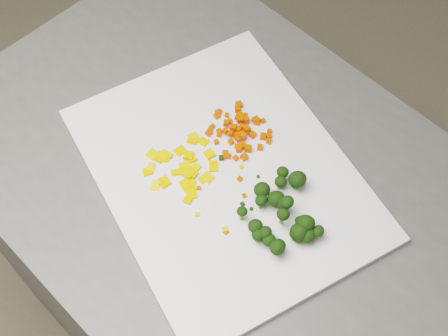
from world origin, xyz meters
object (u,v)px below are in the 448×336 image
at_px(counter_block, 221,271).
at_px(broccoli_pile, 282,207).
at_px(cutting_board, 224,173).
at_px(pepper_pile, 183,165).
at_px(carrot_pile, 239,127).

relative_size(counter_block, broccoli_pile, 7.17).
relative_size(cutting_board, pepper_pile, 3.88).
distance_m(carrot_pile, broccoli_pile, 0.17).
bearing_deg(cutting_board, carrot_pile, 96.94).
bearing_deg(counter_block, cutting_board, -32.20).
bearing_deg(pepper_pile, counter_block, 30.86).
height_order(carrot_pile, pepper_pile, carrot_pile).
distance_m(counter_block, carrot_pile, 0.48).
bearing_deg(pepper_pile, cutting_board, 19.68).
distance_m(counter_block, cutting_board, 0.46).
xyz_separation_m(counter_block, pepper_pile, (-0.05, -0.03, 0.47)).
distance_m(carrot_pile, pepper_pile, 0.11).
bearing_deg(carrot_pile, broccoli_pile, -42.68).
height_order(pepper_pile, broccoli_pile, broccoli_pile).
xyz_separation_m(pepper_pile, broccoli_pile, (0.17, -0.01, 0.02)).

